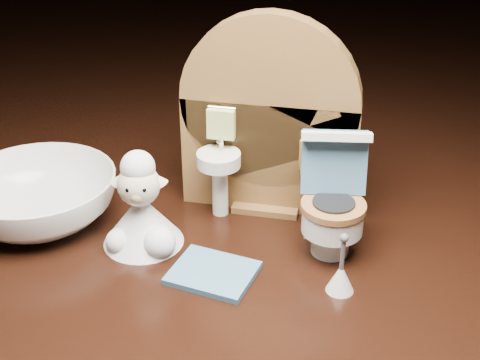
# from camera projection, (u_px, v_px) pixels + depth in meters

# --- Properties ---
(backdrop_panel) EXTENTS (0.13, 0.05, 0.15)m
(backdrop_panel) POSITION_uv_depth(u_px,v_px,m) (268.00, 128.00, 0.48)
(backdrop_panel) COLOR brown
(backdrop_panel) RESTS_ON ground
(toy_toilet) EXTENTS (0.05, 0.06, 0.09)m
(toy_toilet) POSITION_uv_depth(u_px,v_px,m) (332.00, 206.00, 0.45)
(toy_toilet) COLOR white
(toy_toilet) RESTS_ON ground
(bath_mat) EXTENTS (0.06, 0.05, 0.00)m
(bath_mat) POSITION_uv_depth(u_px,v_px,m) (213.00, 273.00, 0.44)
(bath_mat) COLOR teal
(bath_mat) RESTS_ON ground
(toilet_brush) EXTENTS (0.02, 0.02, 0.04)m
(toilet_brush) POSITION_uv_depth(u_px,v_px,m) (341.00, 276.00, 0.42)
(toilet_brush) COLOR white
(toilet_brush) RESTS_ON ground
(plush_lamb) EXTENTS (0.06, 0.06, 0.07)m
(plush_lamb) POSITION_uv_depth(u_px,v_px,m) (142.00, 213.00, 0.46)
(plush_lamb) COLOR white
(plush_lamb) RESTS_ON ground
(ceramic_bowl) EXTENTS (0.14, 0.14, 0.04)m
(ceramic_bowl) POSITION_uv_depth(u_px,v_px,m) (38.00, 198.00, 0.49)
(ceramic_bowl) COLOR white
(ceramic_bowl) RESTS_ON ground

